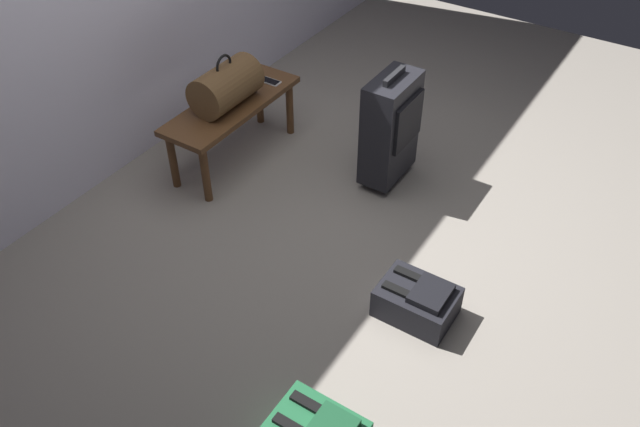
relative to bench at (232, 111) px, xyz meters
The scene contains 6 objects.
ground_plane 1.08m from the bench, 103.30° to the right, with size 6.60×6.60×0.00m, color gray.
bench is the anchor object (origin of this frame).
duffel_bag_brown 0.20m from the bench, behind, with size 0.44×0.26×0.34m.
cell_phone 0.35m from the bench, ahead, with size 0.07×0.14×0.01m.
suitcase_upright_charcoal 1.01m from the bench, 70.36° to the right, with size 0.40×0.23×0.75m.
backpack_dark 1.73m from the bench, 109.63° to the right, with size 0.28×0.38×0.21m.
Camera 1 is at (-2.45, -1.40, 2.57)m, focal length 36.82 mm.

